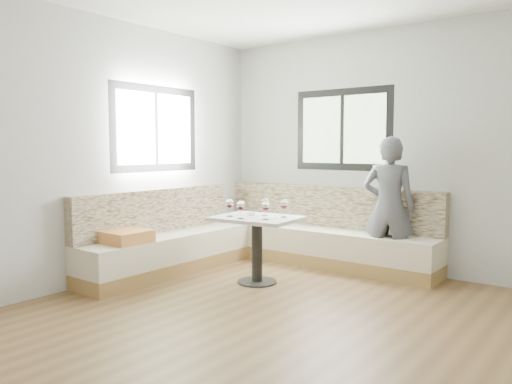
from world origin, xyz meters
The scene contains 10 objects.
room centered at (-0.08, 0.08, 1.41)m, with size 5.01×5.01×2.81m.
banquette centered at (-1.59, 1.62, 0.33)m, with size 2.90×2.80×0.95m.
table centered at (-1.16, 1.09, 0.53)m, with size 0.92×0.74×0.71m.
person centered at (-0.16, 2.19, 0.78)m, with size 0.57×0.37×1.56m, color #53545C.
olive_ramekin centered at (-1.26, 1.13, 0.72)m, with size 0.09×0.09×0.03m.
wine_glass_a centered at (-1.40, 0.94, 0.84)m, with size 0.09×0.09×0.19m.
wine_glass_b centered at (-1.19, 0.87, 0.84)m, with size 0.09×0.09×0.19m.
wine_glass_c centered at (-0.96, 0.98, 0.84)m, with size 0.09×0.09×0.19m.
wine_glass_d centered at (-1.15, 1.22, 0.84)m, with size 0.09×0.09×0.19m.
wine_glass_e centered at (-0.90, 1.23, 0.84)m, with size 0.09×0.09×0.19m.
Camera 1 is at (1.98, -3.04, 1.43)m, focal length 35.00 mm.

